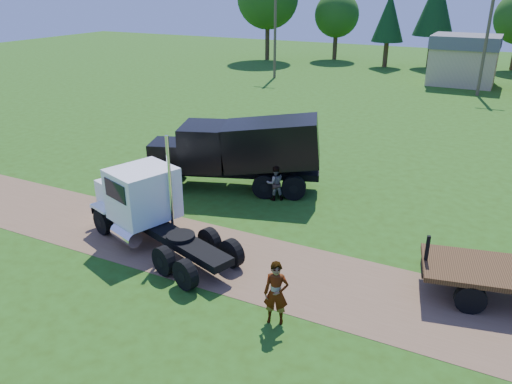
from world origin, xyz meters
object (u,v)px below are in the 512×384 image
at_px(white_semi_tractor, 145,205).
at_px(spectator_a, 276,293).
at_px(orange_pickup, 219,151).
at_px(black_dump_truck, 240,149).

relative_size(white_semi_tractor, spectator_a, 3.63).
bearing_deg(spectator_a, white_semi_tractor, 143.60).
bearing_deg(orange_pickup, white_semi_tractor, 174.39).
relative_size(black_dump_truck, orange_pickup, 1.56).
distance_m(black_dump_truck, spectator_a, 10.61).
height_order(black_dump_truck, orange_pickup, black_dump_truck).
relative_size(black_dump_truck, spectator_a, 4.22).
relative_size(orange_pickup, spectator_a, 2.69).
height_order(black_dump_truck, spectator_a, black_dump_truck).
distance_m(white_semi_tractor, black_dump_truck, 6.37).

